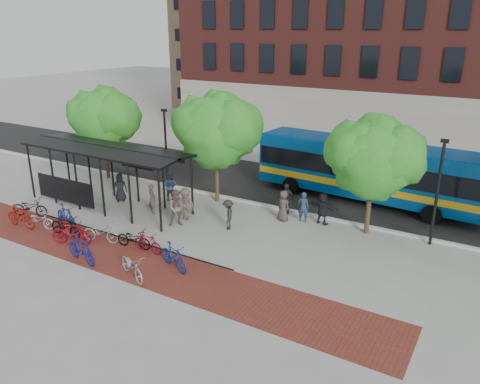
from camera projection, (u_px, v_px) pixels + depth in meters
The scene contains 34 objects.
ground at pixel (231, 231), 23.83m from camera, with size 160.00×160.00×0.00m, color #9E9E99.
asphalt_street at pixel (296, 188), 30.31m from camera, with size 160.00×8.00×0.01m, color black.
curb at pixel (267, 206), 27.05m from camera, with size 160.00×0.25×0.12m, color #B7B7B2.
brick_strip at pixel (133, 261), 20.75m from camera, with size 24.00×3.00×0.01m, color maroon.
bike_rack_rail at pixel (126, 247), 22.11m from camera, with size 12.00×0.05×0.95m, color black.
bus_shelter at pixel (104, 155), 26.38m from camera, with size 10.60×3.07×3.60m.
tree_a at pixel (104, 117), 30.89m from camera, with size 4.90×4.00×6.18m.
tree_b at pixel (218, 127), 26.47m from camera, with size 5.15×4.20×6.47m.
tree_c at pixel (376, 155), 22.26m from camera, with size 4.66×3.80×5.92m.
lamp_post_left at pixel (166, 147), 29.22m from camera, with size 0.35×0.20×5.12m.
lamp_post_right at pixel (438, 190), 21.49m from camera, with size 0.35×0.20×5.12m.
bus at pixel (367, 168), 27.41m from camera, with size 13.30×3.82×3.55m.
bike_0 at pixel (30, 207), 25.53m from camera, with size 0.71×2.03×1.07m, color black.
bike_1 at pixel (20, 216), 24.08m from camera, with size 0.57×2.02×1.21m, color maroon.
bike_2 at pixel (38, 220), 24.01m from camera, with size 0.63×1.81×0.95m, color #BABABD.
bike_3 at pixel (66, 216), 24.19m from camera, with size 0.55×1.96×1.18m, color navy.
bike_4 at pixel (66, 226), 23.09m from camera, with size 0.71×2.03×1.07m, color black.
bike_5 at pixel (72, 233), 22.17m from camera, with size 0.56×2.00×1.20m, color maroon.
bike_6 at pixel (101, 232), 22.48m from camera, with size 0.66×1.89×0.99m, color #A4A4A7.
bike_7 at pixel (81, 249), 20.48m from camera, with size 0.58×2.06×1.24m, color navy.
bike_8 at pixel (134, 238), 21.86m from camera, with size 0.64×1.83×0.96m, color black.
bike_9 at pixel (148, 243), 21.42m from camera, with size 0.46×1.63×0.98m, color maroon.
bike_10 at pixel (132, 266), 19.24m from camera, with size 0.70×2.00×1.05m, color #98989A.
bike_11 at pixel (174, 256), 19.93m from camera, with size 0.55×1.94×1.16m, color navy.
pedestrian_0 at pixel (120, 187), 27.71m from camera, with size 0.83×0.54×1.70m, color black.
pedestrian_1 at pixel (152, 199), 25.83m from camera, with size 0.63×0.41×1.72m, color #473F39.
pedestrian_2 at pixel (170, 186), 27.80m from camera, with size 0.87×0.68×1.80m, color #20334B.
pedestrian_3 at pixel (185, 204), 24.98m from camera, with size 1.16×0.66×1.79m, color #4F423A.
pedestrian_4 at pixel (286, 199), 25.84m from camera, with size 1.02×0.42×1.73m, color #272727.
pedestrian_5 at pixel (323, 209), 24.44m from camera, with size 1.60×0.51×1.73m, color black.
pedestrian_6 at pixel (283, 206), 24.88m from camera, with size 0.83×0.54×1.69m, color #3E3531.
pedestrian_7 at pixel (303, 207), 24.75m from camera, with size 0.61×0.40×1.67m, color #20354C.
pedestrian_8 at pixel (177, 208), 24.16m from camera, with size 0.96×0.75×1.97m, color brown.
pedestrian_9 at pixel (228, 215), 23.84m from camera, with size 1.02×0.59×1.58m, color black.
Camera 1 is at (11.58, -18.50, 9.79)m, focal length 35.00 mm.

